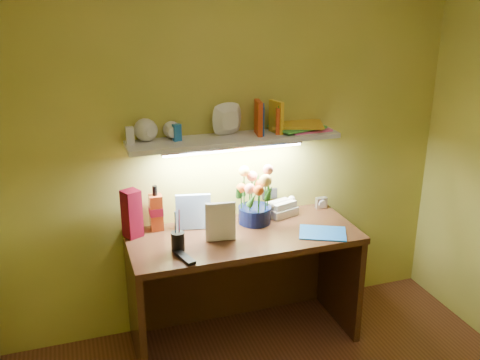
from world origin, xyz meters
name	(u,v)px	position (x,y,z in m)	size (l,w,h in m)	color
desk	(244,287)	(0.00, 1.20, 0.38)	(1.40, 0.60, 0.75)	black
flower_bouquet	(255,195)	(0.12, 1.34, 0.93)	(0.23, 0.23, 0.37)	#060E34
telephone	(281,207)	(0.33, 1.40, 0.81)	(0.19, 0.14, 0.11)	beige
desk_clock	(321,203)	(0.63, 1.42, 0.79)	(0.08, 0.04, 0.08)	silver
whisky_bottle	(156,208)	(-0.49, 1.43, 0.89)	(0.08, 0.08, 0.29)	#AD3C15
whisky_box	(132,214)	(-0.64, 1.38, 0.90)	(0.09, 0.09, 0.29)	#630616
pen_cup	(178,235)	(-0.42, 1.11, 0.84)	(0.08, 0.08, 0.19)	black
art_card	(193,212)	(-0.27, 1.38, 0.86)	(0.22, 0.04, 0.22)	silver
tv_remote	(185,258)	(-0.41, 0.99, 0.76)	(0.05, 0.17, 0.02)	black
blue_folder	(323,233)	(0.46, 1.05, 0.75)	(0.28, 0.21, 0.01)	blue
desk_book_a	(205,223)	(-0.25, 1.17, 0.87)	(0.18, 0.02, 0.24)	silver
desk_book_b	(208,223)	(-0.22, 1.21, 0.85)	(0.15, 0.02, 0.20)	silver
wall_shelf	(236,133)	(0.01, 1.38, 1.33)	(1.30, 0.33, 0.24)	silver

